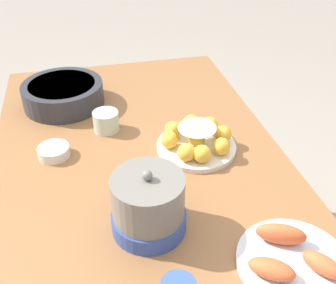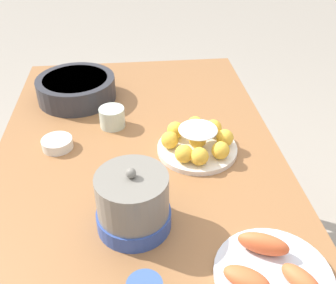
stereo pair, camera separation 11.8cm
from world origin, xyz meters
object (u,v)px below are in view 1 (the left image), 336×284
(sauce_bowl, at_px, (54,151))
(dining_table, at_px, (140,183))
(cup_far, at_px, (106,121))
(warming_pot, at_px, (148,205))
(serving_bowl, at_px, (63,93))
(seafood_platter, at_px, (292,259))
(cake_plate, at_px, (197,140))

(sauce_bowl, bearing_deg, dining_table, -103.96)
(dining_table, distance_m, cup_far, 0.23)
(dining_table, relative_size, sauce_bowl, 14.62)
(cup_far, xyz_separation_m, warming_pot, (-0.46, -0.06, 0.04))
(serving_bowl, relative_size, seafood_platter, 1.14)
(dining_table, height_order, sauce_bowl, sauce_bowl)
(dining_table, distance_m, serving_bowl, 0.46)
(cup_far, bearing_deg, serving_bowl, 33.00)
(cake_plate, distance_m, seafood_platter, 0.47)
(serving_bowl, bearing_deg, cup_far, -147.00)
(sauce_bowl, height_order, warming_pot, warming_pot)
(seafood_platter, bearing_deg, cake_plate, 9.95)
(serving_bowl, bearing_deg, sauce_bowl, 173.61)
(dining_table, height_order, serving_bowl, serving_bowl)
(serving_bowl, height_order, cup_far, serving_bowl)
(sauce_bowl, bearing_deg, seafood_platter, -135.81)
(dining_table, relative_size, seafood_platter, 5.46)
(cake_plate, distance_m, warming_pot, 0.35)
(cake_plate, height_order, seafood_platter, cake_plate)
(dining_table, xyz_separation_m, warming_pot, (-0.29, 0.02, 0.18))
(seafood_platter, distance_m, cup_far, 0.72)
(dining_table, height_order, warming_pot, warming_pot)
(seafood_platter, bearing_deg, cup_far, 28.29)
(cake_plate, xyz_separation_m, serving_bowl, (0.38, 0.39, 0.01))
(serving_bowl, height_order, sauce_bowl, serving_bowl)
(sauce_bowl, bearing_deg, cup_far, -57.17)
(dining_table, bearing_deg, seafood_platter, -150.55)
(cake_plate, xyz_separation_m, seafood_platter, (-0.46, -0.08, -0.02))
(dining_table, xyz_separation_m, serving_bowl, (0.38, 0.21, 0.15))
(warming_pot, bearing_deg, dining_table, -4.47)
(seafood_platter, xyz_separation_m, cup_far, (0.63, 0.34, 0.02))
(sauce_bowl, bearing_deg, warming_pot, -146.81)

